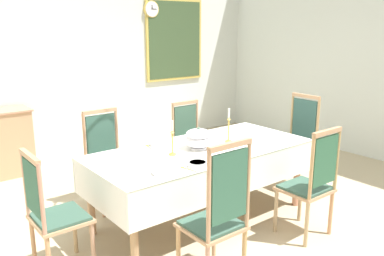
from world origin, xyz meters
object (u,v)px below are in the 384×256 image
bowl_near_right (159,142)px  spoon_primary (185,168)px  spoon_secondary (148,146)px  mounted_clock (151,9)px  chair_south_a (218,214)px  chair_head_west (52,211)px  dining_table (202,155)px  candlestick_west (172,141)px  framed_painting (175,40)px  candlestick_east (229,128)px  chair_north_b (191,141)px  chair_head_east (297,141)px  soup_tureen (198,138)px  chair_north_a (107,158)px  chair_south_b (311,182)px  bowl_far_left (162,171)px  bowl_near_left (198,164)px

bowl_near_right → spoon_primary: size_ratio=1.12×
spoon_secondary → mounted_clock: (1.68, 2.48, 1.46)m
chair_south_a → spoon_secondary: (0.20, 1.31, 0.19)m
chair_south_a → chair_head_west: bearing=135.7°
dining_table → candlestick_west: candlestick_west is taller
spoon_primary → framed_painting: 4.07m
chair_south_a → candlestick_east: size_ratio=3.26×
bowl_near_right → mounted_clock: mounted_clock is taller
chair_north_b → bowl_near_right: chair_north_b is taller
chair_head_west → chair_head_east: size_ratio=0.91×
soup_tureen → chair_north_b: bearing=55.6°
chair_north_b → soup_tureen: 1.16m
candlestick_west → dining_table: bearing=0.0°
spoon_primary → candlestick_west: bearing=57.5°
chair_north_a → spoon_secondary: chair_north_a is taller
chair_south_b → soup_tureen: (-0.62, 0.91, 0.33)m
dining_table → chair_north_b: (0.58, 0.91, -0.16)m
chair_north_b → spoon_secondary: 1.14m
chair_north_b → soup_tureen: chair_north_b is taller
candlestick_west → candlestick_east: 0.73m
spoon_primary → mounted_clock: 3.98m
chair_south_b → framed_painting: (1.18, 3.80, 1.18)m
bowl_near_right → bowl_far_left: bearing=-121.7°
candlestick_west → bowl_far_left: candlestick_west is taller
chair_south_a → chair_south_b: size_ratio=1.09×
chair_head_east → framed_painting: size_ratio=0.83×
framed_painting → chair_north_b: bearing=-120.9°
spoon_primary → spoon_secondary: (0.10, 0.76, 0.00)m
chair_head_east → spoon_secondary: chair_head_east is taller
bowl_near_right → spoon_secondary: bowl_near_right is taller
soup_tureen → candlestick_west: 0.32m
chair_north_a → mounted_clock: 3.20m
chair_north_b → chair_head_west: chair_head_west is taller
chair_head_west → candlestick_west: (1.18, 0.00, 0.37)m
dining_table → chair_south_a: (-0.60, -0.92, -0.11)m
candlestick_west → bowl_near_right: size_ratio=1.74×
bowl_near_left → chair_south_a: bearing=-113.4°
chair_south_b → spoon_primary: bearing=153.3°
soup_tureen → bowl_far_left: soup_tureen is taller
chair_head_east → bowl_near_left: 1.98m
candlestick_west → spoon_primary: bearing=-110.2°
mounted_clock → candlestick_west: bearing=-119.7°
chair_head_west → candlestick_east: 1.95m
chair_south_a → chair_south_b: 1.18m
bowl_near_right → chair_head_west: bearing=-163.9°
chair_head_west → candlestick_west: bearing=90.0°
framed_painting → bowl_near_left: bearing=-123.1°
spoon_primary → chair_head_west: bearing=148.3°
chair_north_a → chair_south_b: bearing=122.9°
chair_head_west → spoon_secondary: size_ratio=6.01×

